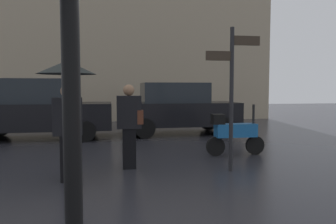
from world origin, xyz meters
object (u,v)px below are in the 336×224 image
street_signpost (232,84)px  pedestrian_with_bag (130,121)px  parked_scooter (234,132)px  parked_car_right (38,109)px  parked_car_left (178,108)px  pedestrian_with_umbrella (67,88)px

street_signpost → pedestrian_with_bag: bearing=164.1°
parked_scooter → parked_car_right: (-5.22, 3.61, 0.41)m
parked_scooter → street_signpost: (-0.62, -1.45, 1.14)m
pedestrian_with_bag → parked_car_right: bearing=95.4°
pedestrian_with_bag → street_signpost: bearing=-41.0°
parked_scooter → parked_car_left: size_ratio=0.36×
pedestrian_with_umbrella → pedestrian_with_bag: pedestrian_with_umbrella is taller
pedestrian_with_bag → parked_scooter: 2.75m
street_signpost → pedestrian_with_umbrella: bearing=-176.1°
parked_car_left → parked_car_right: 4.67m
parked_car_left → street_signpost: 5.43m
parked_car_right → parked_scooter: bearing=-19.1°
pedestrian_with_umbrella → parked_car_right: size_ratio=0.46×
pedestrian_with_bag → street_signpost: street_signpost is taller
street_signpost → parked_car_right: bearing=132.3°
parked_scooter → parked_car_left: 3.99m
parked_car_left → parked_scooter: bearing=87.2°
pedestrian_with_bag → parked_car_left: size_ratio=0.42×
pedestrian_with_bag → street_signpost: 2.15m
pedestrian_with_bag → pedestrian_with_umbrella: bearing=-170.7°
parked_car_left → street_signpost: size_ratio=1.46×
pedestrian_with_umbrella → parked_car_left: pedestrian_with_umbrella is taller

